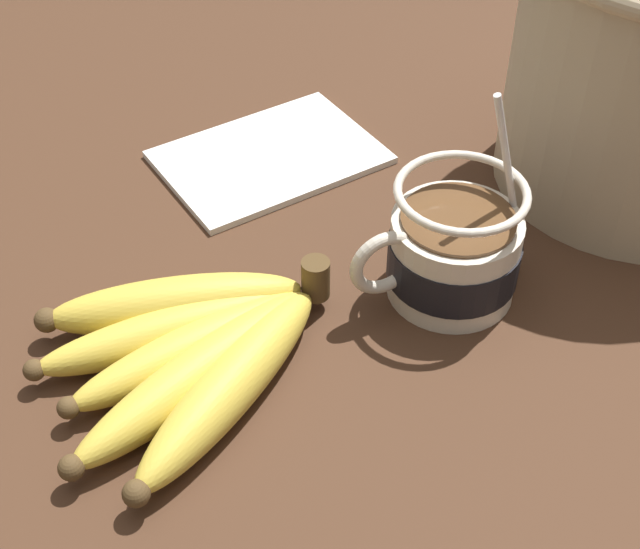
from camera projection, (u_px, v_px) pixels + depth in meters
table at (382, 313)px, 64.53cm from camera, size 137.75×137.75×2.99cm
coffee_mug at (452, 252)px, 61.76cm from camera, size 13.93×9.25×15.80cm
banana_bunch at (195, 348)px, 57.65cm from camera, size 21.05×18.76×4.13cm
napkin at (270, 157)px, 75.81cm from camera, size 19.77×15.41×0.60cm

